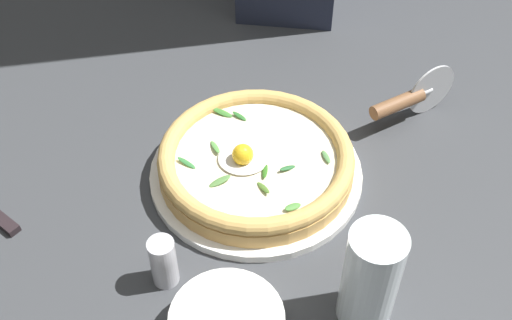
% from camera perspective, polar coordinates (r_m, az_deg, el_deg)
% --- Properties ---
extents(ground_plane, '(2.40, 2.40, 0.03)m').
position_cam_1_polar(ground_plane, '(0.88, -2.83, -3.36)').
color(ground_plane, '#383A3D').
rests_on(ground_plane, ground).
extents(pizza_plate, '(0.29, 0.29, 0.01)m').
position_cam_1_polar(pizza_plate, '(0.88, 0.00, -1.18)').
color(pizza_plate, white).
rests_on(pizza_plate, ground).
extents(pizza, '(0.27, 0.27, 0.06)m').
position_cam_1_polar(pizza, '(0.86, -0.02, 0.01)').
color(pizza, '#DCA75A').
rests_on(pizza, pizza_plate).
extents(pizza_cutter, '(0.14, 0.07, 0.08)m').
position_cam_1_polar(pizza_cutter, '(0.97, 13.62, 5.37)').
color(pizza_cutter, silver).
rests_on(pizza_cutter, ground).
extents(drinking_glass, '(0.06, 0.06, 0.14)m').
position_cam_1_polar(drinking_glass, '(0.72, 10.16, -10.84)').
color(drinking_glass, silver).
rests_on(drinking_glass, ground).
extents(pepper_shaker, '(0.03, 0.03, 0.07)m').
position_cam_1_polar(pepper_shaker, '(0.76, -8.33, -9.05)').
color(pepper_shaker, silver).
rests_on(pepper_shaker, ground).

